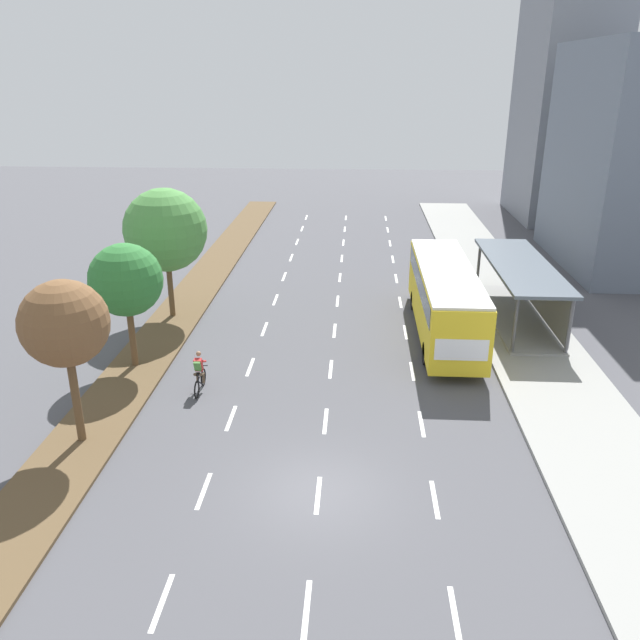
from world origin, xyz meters
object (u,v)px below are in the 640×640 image
at_px(bus, 445,294).
at_px(median_tree_nearest, 64,324).
at_px(bus_shelter, 524,285).
at_px(cyclist, 199,374).
at_px(median_tree_second, 126,280).
at_px(median_tree_third, 165,230).

distance_m(bus, median_tree_nearest, 17.35).
bearing_deg(bus_shelter, bus, -152.43).
bearing_deg(median_tree_nearest, cyclist, 51.12).
bearing_deg(bus, median_tree_second, -161.69).
distance_m(bus, cyclist, 12.37).
height_order(bus_shelter, median_tree_third, median_tree_third).
bearing_deg(median_tree_nearest, bus_shelter, 35.67).
xyz_separation_m(cyclist, median_tree_nearest, (-3.19, -3.96, 3.60)).
bearing_deg(bus_shelter, cyclist, -148.86).
xyz_separation_m(median_tree_second, median_tree_third, (-0.03, 6.04, 0.69)).
bearing_deg(cyclist, median_tree_third, 112.59).
distance_m(bus, median_tree_second, 14.56).
distance_m(bus_shelter, bus, 4.83).
xyz_separation_m(median_tree_nearest, median_tree_third, (-0.18, 12.07, 0.25)).
xyz_separation_m(median_tree_nearest, median_tree_second, (-0.15, 6.04, -0.44)).
bearing_deg(bus_shelter, median_tree_third, -177.67).
relative_size(cyclist, median_tree_nearest, 0.32).
relative_size(median_tree_second, median_tree_third, 0.81).
xyz_separation_m(bus_shelter, bus, (-4.28, -2.23, 0.20)).
xyz_separation_m(bus_shelter, median_tree_third, (-18.02, -0.73, 2.77)).
distance_m(bus_shelter, median_tree_second, 19.33).
height_order(cyclist, median_tree_third, median_tree_third).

